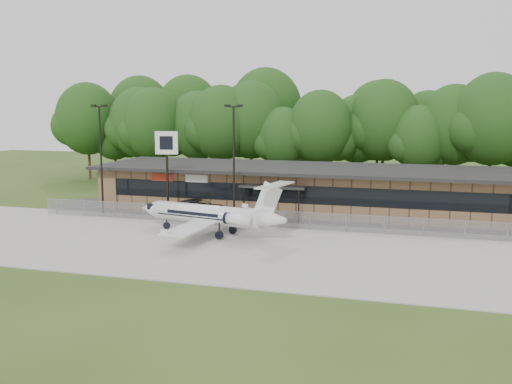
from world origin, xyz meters
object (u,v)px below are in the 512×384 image
(terminal, at_px, (307,188))
(business_jet, at_px, (213,216))
(suv, at_px, (199,208))
(pole_sign, at_px, (167,152))

(terminal, distance_m, business_jet, 13.97)
(business_jet, xyz_separation_m, suv, (-3.96, 6.99, -0.83))
(pole_sign, bearing_deg, business_jet, -52.39)
(pole_sign, bearing_deg, terminal, 21.61)
(terminal, xyz_separation_m, suv, (-8.85, -6.09, -1.39))
(terminal, height_order, business_jet, business_jet)
(business_jet, relative_size, suv, 2.37)
(suv, height_order, pole_sign, pole_sign)
(terminal, relative_size, business_jet, 3.05)
(suv, xyz_separation_m, pole_sign, (-2.61, -1.06, 5.22))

